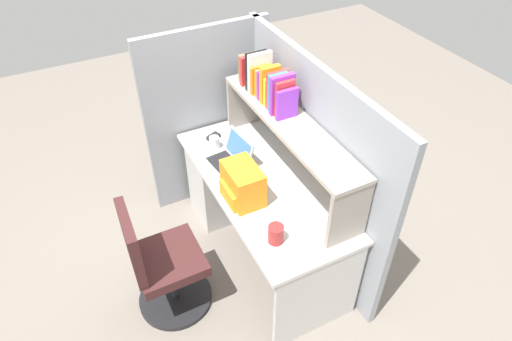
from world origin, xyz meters
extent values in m
plane|color=slate|center=(0.00, 0.00, 0.00)|extent=(8.00, 8.00, 0.00)
cube|color=silver|center=(0.00, 0.00, 0.71)|extent=(1.60, 0.70, 0.03)
cube|color=beige|center=(-0.55, 0.00, 0.35)|extent=(0.40, 0.64, 0.70)
cube|color=beige|center=(0.78, 0.00, 0.35)|extent=(0.03, 0.64, 0.70)
cube|color=gray|center=(0.00, 0.38, 0.78)|extent=(1.84, 0.05, 1.55)
cube|color=gray|center=(-0.85, -0.05, 0.78)|extent=(0.05, 1.06, 1.55)
cube|color=gray|center=(-0.70, 0.20, 0.94)|extent=(0.03, 0.28, 0.42)
cube|color=gray|center=(0.70, 0.20, 0.94)|extent=(0.03, 0.28, 0.42)
cube|color=#AAA093|center=(0.00, 0.20, 1.17)|extent=(1.44, 0.28, 0.03)
cube|color=olive|center=(-0.60, 0.19, 1.29)|extent=(0.04, 0.15, 0.21)
cube|color=red|center=(-0.55, 0.19, 1.29)|extent=(0.04, 0.17, 0.22)
cube|color=red|center=(-0.51, 0.21, 1.29)|extent=(0.02, 0.13, 0.22)
cube|color=black|center=(-0.47, 0.20, 1.32)|extent=(0.04, 0.16, 0.28)
cube|color=white|center=(-0.43, 0.20, 1.32)|extent=(0.03, 0.18, 0.29)
cube|color=orange|center=(-0.40, 0.19, 1.29)|extent=(0.02, 0.15, 0.21)
cube|color=orange|center=(-0.36, 0.21, 1.28)|extent=(0.03, 0.16, 0.20)
cube|color=purple|center=(-0.32, 0.19, 1.29)|extent=(0.03, 0.13, 0.22)
cube|color=orange|center=(-0.28, 0.20, 1.31)|extent=(0.04, 0.14, 0.26)
cube|color=yellow|center=(-0.23, 0.21, 1.28)|extent=(0.03, 0.16, 0.20)
cube|color=red|center=(-0.20, 0.21, 1.31)|extent=(0.03, 0.15, 0.26)
cube|color=teal|center=(-0.16, 0.20, 1.31)|extent=(0.03, 0.14, 0.26)
cube|color=purple|center=(-0.12, 0.20, 1.32)|extent=(0.04, 0.17, 0.27)
cube|color=red|center=(-0.08, 0.20, 1.30)|extent=(0.03, 0.14, 0.25)
cube|color=purple|center=(-0.04, 0.19, 1.28)|extent=(0.03, 0.15, 0.21)
cube|color=#B7BABF|center=(-0.28, -0.16, 0.74)|extent=(0.33, 0.25, 0.02)
cube|color=black|center=(-0.27, -0.17, 0.75)|extent=(0.29, 0.20, 0.00)
cube|color=#B7BABF|center=(-0.29, -0.04, 0.85)|extent=(0.32, 0.11, 0.19)
cube|color=#3F72CC|center=(-0.29, -0.05, 0.85)|extent=(0.28, 0.08, 0.16)
cube|color=orange|center=(0.09, -0.19, 0.86)|extent=(0.30, 0.20, 0.26)
cube|color=#FFA123|center=(0.09, -0.30, 0.80)|extent=(0.22, 0.04, 0.12)
cube|color=#262628|center=(-0.62, -0.11, 0.75)|extent=(0.10, 0.12, 0.03)
cylinder|color=white|center=(-0.51, -0.14, 0.78)|extent=(0.08, 0.08, 0.10)
cylinder|color=maroon|center=(0.52, -0.18, 0.79)|extent=(0.10, 0.10, 0.12)
cylinder|color=black|center=(0.13, -0.77, 0.02)|extent=(0.52, 0.52, 0.04)
cylinder|color=#262628|center=(0.13, -0.77, 0.24)|extent=(0.05, 0.05, 0.41)
cube|color=#3F1E1E|center=(0.13, -0.77, 0.45)|extent=(0.44, 0.44, 0.08)
cube|color=#3F1E1E|center=(0.12, -0.97, 0.71)|extent=(0.40, 0.08, 0.44)
camera|label=1|loc=(2.09, -1.11, 2.85)|focal=31.84mm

